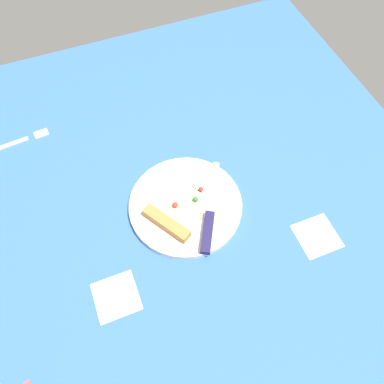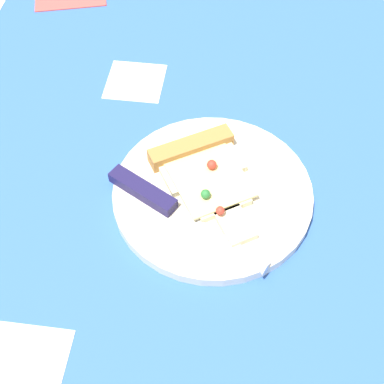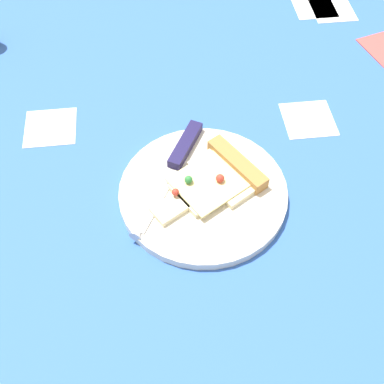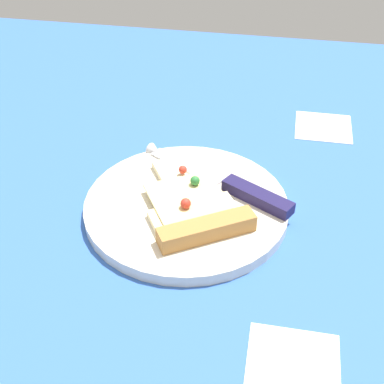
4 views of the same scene
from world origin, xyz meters
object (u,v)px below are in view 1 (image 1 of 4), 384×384
at_px(knife, 210,215).
at_px(fork, 23,140).
at_px(pizza_slice, 179,210).
at_px(plate, 185,205).

distance_m(knife, fork, 0.54).
bearing_deg(knife, pizza_slice, 178.63).
distance_m(pizza_slice, knife, 0.07).
relative_size(knife, fork, 1.43).
xyz_separation_m(plate, knife, (0.05, 0.04, 0.01)).
relative_size(plate, fork, 1.73).
height_order(pizza_slice, knife, pizza_slice).
relative_size(plate, pizza_slice, 1.41).
bearing_deg(pizza_slice, plate, 90.30).
xyz_separation_m(pizza_slice, knife, (0.04, 0.06, -0.00)).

